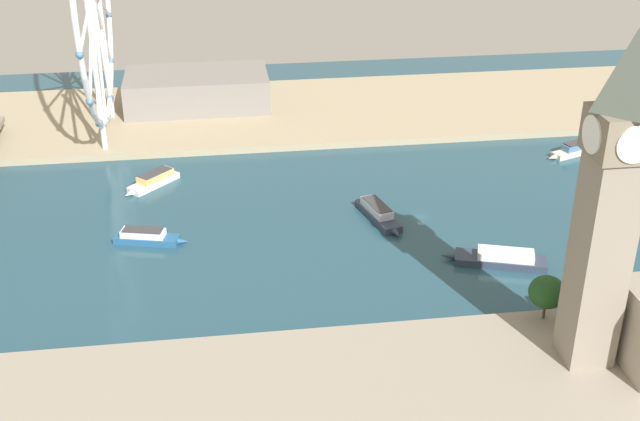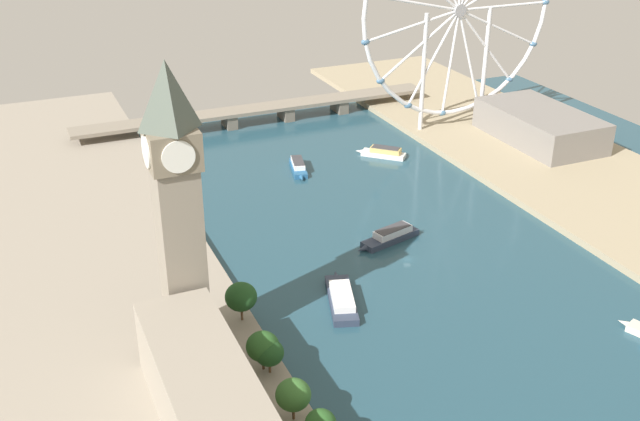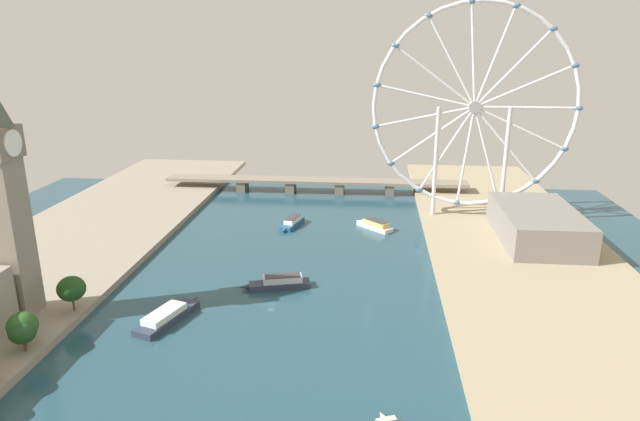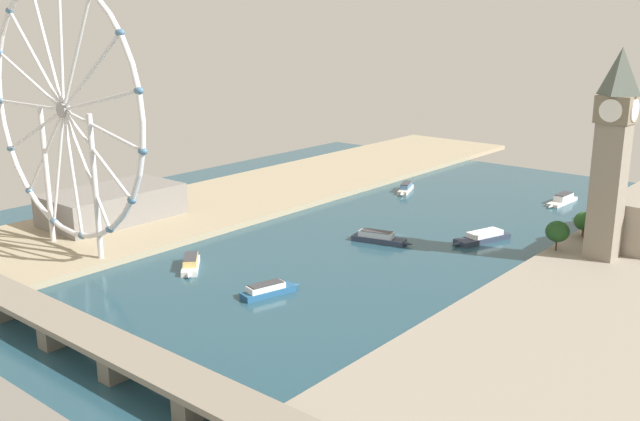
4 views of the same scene
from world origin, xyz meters
name	(u,v)px [view 1 (image 1 of 4)]	position (x,y,z in m)	size (l,w,h in m)	color
ground_plane	(421,217)	(0.00, 0.00, 0.00)	(397.97, 397.97, 0.00)	#234756
riverbank_right	(364,109)	(113.99, 0.00, 1.50)	(90.00, 520.00, 3.00)	tan
clock_tower	(609,201)	(-91.99, -21.83, 50.07)	(15.32, 15.32, 90.61)	gray
riverside_hall	(197,90)	(125.13, 80.59, 11.14)	(37.92, 68.13, 16.28)	gray
tour_boat_0	(378,213)	(0.86, 15.99, 2.31)	(30.82, 13.23, 5.59)	#2D384C
tour_boat_1	(147,237)	(-5.48, 99.27, 2.14)	(11.73, 26.47, 5.12)	#235684
tour_boat_2	(153,180)	(41.69, 98.89, 2.24)	(22.09, 21.58, 5.32)	white
tour_boat_3	(500,259)	(-36.58, -17.68, 2.05)	(17.48, 35.05, 4.94)	#2D384C
tour_boat_5	(575,149)	(48.86, -80.32, 2.29)	(13.63, 26.21, 5.57)	beige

